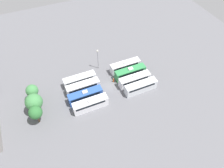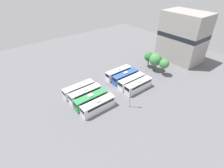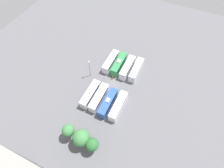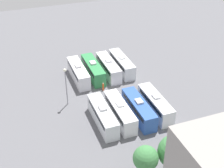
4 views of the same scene
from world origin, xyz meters
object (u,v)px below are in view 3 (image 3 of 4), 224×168
at_px(bus_2, 119,64).
at_px(bus_5, 108,103).
at_px(bus_6, 99,98).
at_px(bus_7, 90,94).
at_px(worker_person, 113,77).
at_px(light_pole, 89,66).
at_px(bus_3, 111,61).
at_px(bus_0, 136,70).
at_px(bus_4, 118,106).
at_px(tree_1, 81,138).
at_px(tree_0, 92,145).
at_px(tree_2, 68,130).
at_px(bus_1, 127,67).

bearing_deg(bus_2, bus_5, 101.44).
distance_m(bus_6, bus_7, 3.31).
xyz_separation_m(worker_person, light_pole, (8.19, 2.16, 4.56)).
bearing_deg(worker_person, bus_3, -58.41).
bearing_deg(bus_0, bus_6, 66.86).
bearing_deg(bus_4, light_pole, -28.95).
xyz_separation_m(bus_2, bus_3, (3.46, 0.20, 0.00)).
distance_m(bus_5, tree_1, 14.78).
xyz_separation_m(worker_person, tree_1, (-2.00, 25.20, 3.85)).
relative_size(bus_5, bus_6, 1.00).
xyz_separation_m(bus_7, light_pole, (4.54, -8.17, 3.59)).
xyz_separation_m(bus_0, bus_2, (6.99, 0.15, 0.00)).
bearing_deg(bus_2, bus_0, -178.76).
relative_size(bus_3, bus_7, 1.00).
relative_size(bus_3, worker_person, 5.80).
height_order(worker_person, tree_0, tree_0).
xyz_separation_m(bus_4, bus_5, (3.60, 0.30, 0.00)).
xyz_separation_m(bus_0, tree_2, (9.18, 31.26, 2.87)).
relative_size(bus_3, tree_2, 1.60).
xyz_separation_m(bus_1, bus_6, (3.70, 16.27, 0.00)).
bearing_deg(bus_7, bus_2, -101.77).
relative_size(worker_person, tree_1, 0.25).
distance_m(bus_0, tree_2, 32.70).
xyz_separation_m(tree_1, tree_2, (4.40, -0.27, -0.00)).
height_order(worker_person, light_pole, light_pole).
bearing_deg(bus_3, bus_6, 101.55).
bearing_deg(tree_0, bus_3, -73.62).
xyz_separation_m(worker_person, tree_0, (-5.57, 25.48, 3.62)).
bearing_deg(light_pole, tree_2, 104.27).
distance_m(bus_0, bus_2, 6.99).
distance_m(bus_1, bus_7, 17.71).
xyz_separation_m(bus_1, light_pole, (11.55, 8.09, 3.59)).
bearing_deg(bus_0, bus_7, 57.94).
bearing_deg(tree_2, bus_6, -98.04).
relative_size(bus_0, tree_2, 1.60).
relative_size(tree_0, tree_1, 0.89).
height_order(bus_0, tree_0, tree_0).
bearing_deg(bus_1, bus_6, 77.18).
relative_size(bus_5, worker_person, 5.80).
distance_m(bus_2, worker_person, 6.25).
bearing_deg(light_pole, tree_1, 113.85).
xyz_separation_m(bus_1, bus_5, (0.14, 16.69, 0.00)).
height_order(bus_1, worker_person, bus_1).
height_order(worker_person, tree_2, tree_2).
bearing_deg(bus_6, tree_0, 111.34).
relative_size(bus_1, bus_4, 1.00).
height_order(bus_7, tree_2, tree_2).
xyz_separation_m(bus_3, bus_7, (-0.02, 16.31, 0.00)).
bearing_deg(bus_4, bus_1, -78.10).
relative_size(bus_0, bus_1, 1.00).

